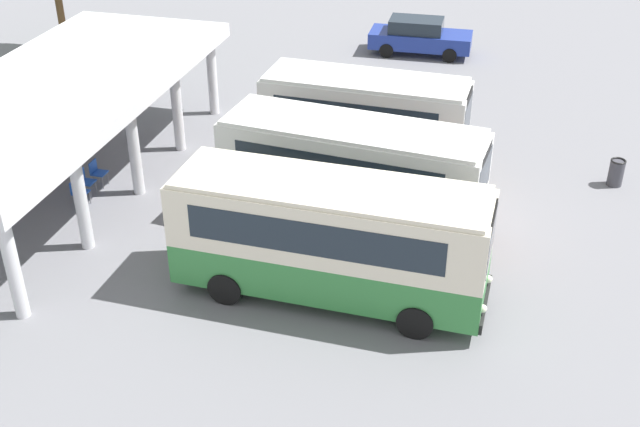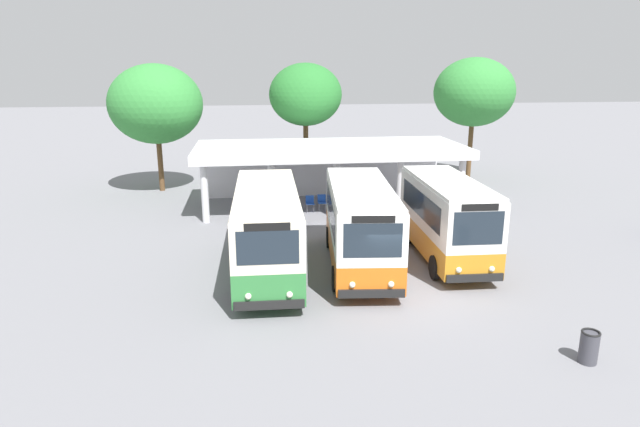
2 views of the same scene
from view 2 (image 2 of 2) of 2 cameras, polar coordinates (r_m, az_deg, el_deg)
ground_plane at (r=18.79m, az=8.12°, el=-8.69°), size 180.00×180.00×0.00m
city_bus_nearest_orange at (r=20.12m, az=-5.59°, el=-1.49°), size 2.55×8.04×3.24m
city_bus_second_in_row at (r=20.75m, az=4.26°, el=-0.95°), size 2.98×7.78×3.23m
city_bus_middle_cream at (r=22.08m, az=13.17°, el=-0.29°), size 2.41×6.76×3.27m
terminal_canopy at (r=30.25m, az=0.87°, el=5.96°), size 14.46×6.01×3.40m
waiting_chair_end_by_column at (r=28.94m, az=-1.06°, el=1.22°), size 0.44×0.44×0.86m
waiting_chair_second_from_end at (r=29.15m, az=0.19°, el=1.33°), size 0.44×0.44×0.86m
waiting_chair_middle_seat at (r=29.18m, az=1.49°, el=1.34°), size 0.44×0.44×0.86m
roadside_tree_behind_canopy at (r=34.31m, az=-1.54°, el=12.36°), size 4.51×4.51×7.72m
roadside_tree_east_of_canopy at (r=38.11m, az=15.89°, el=12.16°), size 5.29×5.29×8.08m
roadside_tree_west_of_canopy at (r=34.58m, az=-16.89°, el=10.95°), size 5.58×5.58×7.69m
litter_bin_apron at (r=16.30m, az=26.45°, el=-12.43°), size 0.49×0.49×0.90m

